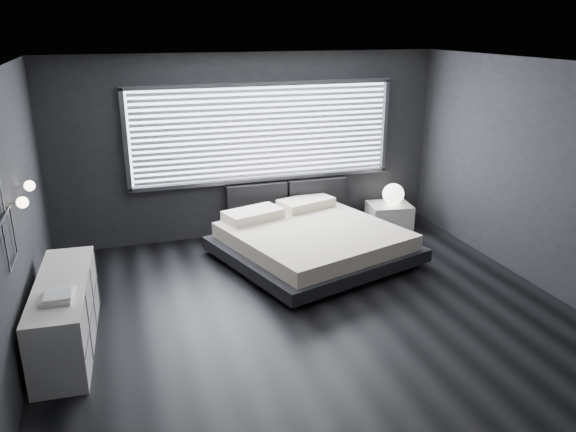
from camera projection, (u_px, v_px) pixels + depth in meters
name	position (u px, v px, depth m)	size (l,w,h in m)	color
room	(312.00, 197.00, 6.12)	(6.04, 6.00, 2.80)	black
window	(264.00, 133.00, 8.54)	(4.14, 0.09, 1.52)	white
headboard	(287.00, 197.00, 8.93)	(1.96, 0.16, 0.52)	black
sconce_near	(22.00, 203.00, 5.27)	(0.18, 0.11, 0.11)	silver
sconce_far	(29.00, 186.00, 5.81)	(0.18, 0.11, 0.11)	silver
wall_art_lower	(10.00, 238.00, 5.00)	(0.01, 0.48, 0.48)	#47474C
bed	(312.00, 240.00, 7.94)	(2.93, 2.86, 0.61)	black
nightstand	(389.00, 215.00, 9.23)	(0.67, 0.56, 0.39)	white
orb_lamp	(393.00, 194.00, 9.11)	(0.35, 0.35, 0.35)	white
dresser	(66.00, 314.00, 5.77)	(0.61, 1.86, 0.73)	white
book_stack	(58.00, 295.00, 5.28)	(0.31, 0.39, 0.08)	silver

